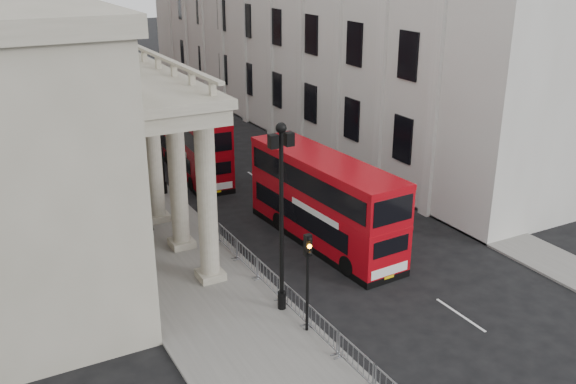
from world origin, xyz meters
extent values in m
plane|color=black|center=(0.00, 0.00, 0.00)|extent=(260.00, 260.00, 0.00)
cube|color=slate|center=(-3.00, 30.00, 0.06)|extent=(6.00, 140.00, 0.12)
cube|color=slate|center=(13.50, 30.00, 0.06)|extent=(3.00, 140.00, 0.12)
cube|color=slate|center=(-0.05, 30.00, 0.07)|extent=(0.20, 140.00, 0.14)
cube|color=#60605E|center=(6.00, 92.00, 4.00)|extent=(8.00, 8.00, 8.00)
cylinder|color=black|center=(-0.60, 4.00, 0.52)|extent=(0.36, 0.36, 0.80)
cylinder|color=black|center=(-0.60, 4.00, 4.12)|extent=(0.18, 0.18, 8.00)
sphere|color=black|center=(-0.60, 4.00, 8.22)|extent=(0.44, 0.44, 0.44)
cube|color=black|center=(-0.25, 4.00, 7.72)|extent=(0.35, 0.35, 0.55)
cube|color=black|center=(-0.95, 4.00, 7.72)|extent=(0.35, 0.35, 0.55)
cylinder|color=black|center=(-0.60, 20.00, 0.52)|extent=(0.36, 0.36, 0.80)
cylinder|color=black|center=(-0.60, 20.00, 4.12)|extent=(0.18, 0.18, 8.00)
sphere|color=black|center=(-0.60, 20.00, 8.22)|extent=(0.44, 0.44, 0.44)
cube|color=black|center=(-0.25, 20.00, 7.72)|extent=(0.35, 0.35, 0.55)
cube|color=black|center=(-0.95, 20.00, 7.72)|extent=(0.35, 0.35, 0.55)
cylinder|color=black|center=(-0.60, 36.00, 0.52)|extent=(0.36, 0.36, 0.80)
cylinder|color=black|center=(-0.60, 36.00, 4.12)|extent=(0.18, 0.18, 8.00)
sphere|color=black|center=(-0.60, 36.00, 8.22)|extent=(0.44, 0.44, 0.44)
cube|color=black|center=(-0.25, 36.00, 7.72)|extent=(0.35, 0.35, 0.55)
cube|color=black|center=(-0.95, 36.00, 7.72)|extent=(0.35, 0.35, 0.55)
cylinder|color=black|center=(-0.50, 2.00, 1.82)|extent=(0.12, 0.12, 3.40)
cube|color=black|center=(-0.50, 2.00, 3.97)|extent=(0.28, 0.22, 0.90)
sphere|color=black|center=(-0.50, 1.87, 4.27)|extent=(0.18, 0.18, 0.18)
sphere|color=orange|center=(-0.50, 1.87, 3.97)|extent=(0.18, 0.18, 0.18)
sphere|color=black|center=(-0.50, 1.87, 3.67)|extent=(0.18, 0.18, 0.18)
cube|color=gray|center=(-0.35, -1.30, 0.67)|extent=(0.50, 2.30, 1.10)
cube|color=gray|center=(-0.35, 1.05, 0.67)|extent=(0.50, 2.30, 1.10)
cube|color=gray|center=(-0.35, 3.40, 0.67)|extent=(0.50, 2.30, 1.10)
cube|color=gray|center=(-0.35, 5.75, 0.67)|extent=(0.50, 2.30, 1.10)
cube|color=gray|center=(-0.35, 8.10, 0.67)|extent=(0.50, 2.30, 1.10)
cube|color=gray|center=(-0.35, 10.45, 0.67)|extent=(0.50, 2.30, 1.10)
cube|color=#AB0711|center=(4.66, 9.17, 1.40)|extent=(3.22, 11.01, 2.07)
cube|color=#AB0711|center=(4.66, 9.17, 3.55)|extent=(3.22, 11.01, 1.81)
cube|color=#AB0711|center=(4.66, 9.17, 4.59)|extent=(3.26, 11.06, 0.26)
cube|color=black|center=(4.66, 9.17, 0.18)|extent=(3.24, 11.02, 0.36)
cube|color=black|center=(4.66, 9.17, 1.66)|extent=(3.16, 8.95, 1.04)
cube|color=black|center=(4.66, 9.17, 3.65)|extent=(3.25, 10.40, 1.14)
cube|color=white|center=(4.98, 3.75, 0.67)|extent=(2.18, 0.19, 0.47)
cube|color=yellow|center=(4.98, 3.74, 0.33)|extent=(0.57, 0.07, 0.13)
cylinder|color=black|center=(3.71, 5.33, 0.52)|extent=(0.39, 1.05, 1.04)
cylinder|color=black|center=(6.05, 5.46, 0.52)|extent=(0.39, 1.05, 1.04)
cylinder|color=black|center=(3.35, 11.64, 0.52)|extent=(0.39, 1.05, 1.04)
cylinder|color=black|center=(5.68, 11.77, 0.52)|extent=(0.39, 1.05, 1.04)
cube|color=#94060E|center=(2.61, 23.33, 1.34)|extent=(3.19, 10.56, 1.98)
cube|color=#94060E|center=(2.61, 23.33, 3.40)|extent=(3.19, 10.56, 1.74)
cube|color=#94060E|center=(2.61, 23.33, 4.39)|extent=(3.23, 10.61, 0.25)
cube|color=black|center=(2.61, 23.33, 0.17)|extent=(3.21, 10.57, 0.35)
cube|color=black|center=(2.61, 23.33, 1.59)|extent=(3.11, 8.59, 0.99)
cube|color=black|center=(2.61, 23.33, 3.50)|extent=(3.21, 9.97, 1.09)
cube|color=white|center=(2.26, 18.15, 0.65)|extent=(2.08, 0.20, 0.45)
cube|color=yellow|center=(2.26, 18.14, 0.32)|extent=(0.55, 0.08, 0.13)
cylinder|color=black|center=(1.25, 19.80, 0.50)|extent=(0.38, 1.01, 0.99)
cylinder|color=black|center=(3.48, 19.64, 0.50)|extent=(0.38, 1.01, 0.99)
cylinder|color=black|center=(1.66, 25.84, 0.50)|extent=(0.38, 1.01, 0.99)
cylinder|color=black|center=(3.90, 25.68, 0.50)|extent=(0.38, 1.01, 0.99)
imported|color=black|center=(-2.34, 16.24, 1.05)|extent=(0.79, 0.65, 1.86)
imported|color=#282420|center=(-3.32, 14.80, 0.95)|extent=(0.89, 0.75, 1.66)
imported|color=black|center=(-2.26, 19.52, 0.89)|extent=(0.79, 0.54, 1.55)
camera|label=1|loc=(-11.97, -17.48, 14.78)|focal=40.00mm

